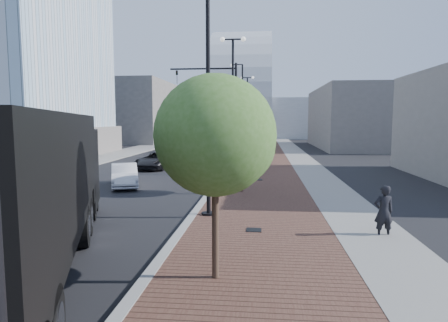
# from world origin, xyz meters

# --- Properties ---
(sidewalk) EXTENTS (7.00, 140.00, 0.12)m
(sidewalk) POSITION_xyz_m (3.50, 40.00, 0.06)
(sidewalk) COLOR #4C2D23
(sidewalk) RESTS_ON ground
(concrete_strip) EXTENTS (2.40, 140.00, 0.13)m
(concrete_strip) POSITION_xyz_m (6.20, 40.00, 0.07)
(concrete_strip) COLOR slate
(concrete_strip) RESTS_ON ground
(curb) EXTENTS (0.30, 140.00, 0.14)m
(curb) POSITION_xyz_m (0.00, 40.00, 0.07)
(curb) COLOR gray
(curb) RESTS_ON ground
(west_sidewalk) EXTENTS (4.00, 140.00, 0.12)m
(west_sidewalk) POSITION_xyz_m (-13.00, 40.00, 0.06)
(west_sidewalk) COLOR slate
(west_sidewalk) RESTS_ON ground
(dump_truck) EXTENTS (7.55, 14.09, 3.90)m
(dump_truck) POSITION_xyz_m (-3.90, 6.15, 1.64)
(dump_truck) COLOR black
(dump_truck) RESTS_ON ground
(white_sedan) EXTENTS (2.70, 4.19, 1.31)m
(white_sedan) POSITION_xyz_m (-5.10, 16.49, 0.65)
(white_sedan) COLOR silver
(white_sedan) RESTS_ON ground
(dark_car_mid) EXTENTS (2.45, 4.81, 1.30)m
(dark_car_mid) POSITION_xyz_m (-5.61, 24.63, 0.65)
(dark_car_mid) COLOR black
(dark_car_mid) RESTS_ON ground
(dark_car_far) EXTENTS (2.18, 5.05, 1.45)m
(dark_car_far) POSITION_xyz_m (-4.99, 51.00, 0.72)
(dark_car_far) COLOR black
(dark_car_far) RESTS_ON ground
(pedestrian) EXTENTS (0.68, 0.50, 1.72)m
(pedestrian) POSITION_xyz_m (6.52, 7.93, 0.86)
(pedestrian) COLOR black
(pedestrian) RESTS_ON ground
(streetlight_1) EXTENTS (1.44, 0.56, 9.21)m
(streetlight_1) POSITION_xyz_m (0.49, 10.00, 4.34)
(streetlight_1) COLOR black
(streetlight_1) RESTS_ON ground
(streetlight_2) EXTENTS (1.72, 0.56, 9.28)m
(streetlight_2) POSITION_xyz_m (0.60, 22.00, 4.82)
(streetlight_2) COLOR black
(streetlight_2) RESTS_ON ground
(streetlight_3) EXTENTS (1.44, 0.56, 9.21)m
(streetlight_3) POSITION_xyz_m (0.49, 34.00, 4.34)
(streetlight_3) COLOR black
(streetlight_3) RESTS_ON ground
(streetlight_4) EXTENTS (1.72, 0.56, 9.28)m
(streetlight_4) POSITION_xyz_m (0.60, 46.00, 4.82)
(streetlight_4) COLOR black
(streetlight_4) RESTS_ON ground
(traffic_mast) EXTENTS (5.09, 0.20, 8.00)m
(traffic_mast) POSITION_xyz_m (-0.30, 25.00, 4.98)
(traffic_mast) COLOR black
(traffic_mast) RESTS_ON ground
(tree_0) EXTENTS (2.75, 2.75, 4.80)m
(tree_0) POSITION_xyz_m (1.65, 4.02, 3.42)
(tree_0) COLOR #382619
(tree_0) RESTS_ON ground
(tree_1) EXTENTS (2.22, 2.14, 4.36)m
(tree_1) POSITION_xyz_m (1.65, 15.02, 3.27)
(tree_1) COLOR #382619
(tree_1) RESTS_ON ground
(tree_2) EXTENTS (2.24, 2.17, 4.36)m
(tree_2) POSITION_xyz_m (1.65, 27.02, 3.27)
(tree_2) COLOR #382619
(tree_2) RESTS_ON ground
(tree_3) EXTENTS (2.50, 2.47, 4.84)m
(tree_3) POSITION_xyz_m (1.65, 39.02, 3.59)
(tree_3) COLOR #382619
(tree_3) RESTS_ON ground
(convention_center) EXTENTS (50.00, 30.00, 50.00)m
(convention_center) POSITION_xyz_m (-2.00, 85.00, 6.00)
(convention_center) COLOR #A6ABB0
(convention_center) RESTS_ON ground
(commercial_block_nw) EXTENTS (14.00, 20.00, 10.00)m
(commercial_block_nw) POSITION_xyz_m (-20.00, 60.00, 5.00)
(commercial_block_nw) COLOR #5D5854
(commercial_block_nw) RESTS_ON ground
(commercial_block_ne) EXTENTS (12.00, 22.00, 8.00)m
(commercial_block_ne) POSITION_xyz_m (16.00, 50.00, 4.00)
(commercial_block_ne) COLOR #635D59
(commercial_block_ne) RESTS_ON ground
(utility_cover_1) EXTENTS (0.50, 0.50, 0.02)m
(utility_cover_1) POSITION_xyz_m (2.40, 8.00, 0.13)
(utility_cover_1) COLOR black
(utility_cover_1) RESTS_ON sidewalk
(utility_cover_2) EXTENTS (0.50, 0.50, 0.02)m
(utility_cover_2) POSITION_xyz_m (2.40, 19.00, 0.13)
(utility_cover_2) COLOR black
(utility_cover_2) RESTS_ON sidewalk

